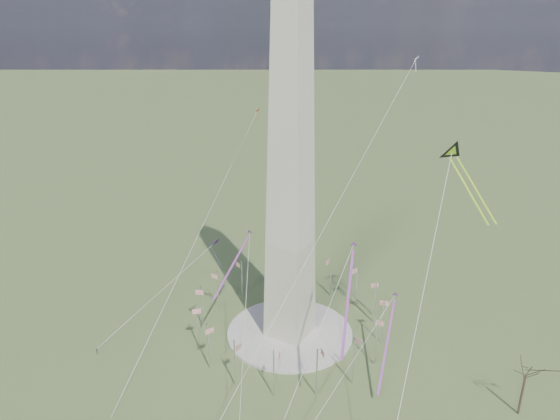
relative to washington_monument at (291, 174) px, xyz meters
The scene contains 13 objects.
ground 47.95m from the washington_monument, ahead, with size 2000.00×2000.00×0.00m, color #4A5D2E.
plaza 47.55m from the washington_monument, ahead, with size 36.00×36.00×0.80m, color beige.
washington_monument is the anchor object (origin of this frame).
flagpole_ring 40.68m from the washington_monument, 169.63° to the right, with size 54.40×54.40×13.00m.
tree_near 70.79m from the washington_monument, ahead, with size 9.10×9.10×15.92m.
person_west 71.07m from the washington_monument, 138.00° to the right, with size 0.75×0.59×1.55m, color gray.
kite_delta_black 39.57m from the washington_monument, 12.24° to the left, with size 16.19×14.69×14.68m.
kite_diamond_purple 45.95m from the washington_monument, 166.28° to the left, with size 2.36×3.61×10.92m.
kite_streamer_left 32.61m from the washington_monument, 30.38° to the right, with size 9.42×22.71×16.26m.
kite_streamer_mid 27.11m from the washington_monument, 145.15° to the right, with size 2.36×18.78×12.89m.
kite_streamer_right 46.32m from the washington_monument, ahead, with size 6.22×22.55×15.67m.
kite_small_red 49.64m from the washington_monument, 134.18° to the left, with size 1.10×1.74×3.87m.
kite_small_white 54.53m from the washington_monument, 71.07° to the left, with size 1.56×1.60×4.56m.
Camera 1 is at (62.37, -105.32, 83.42)m, focal length 32.00 mm.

